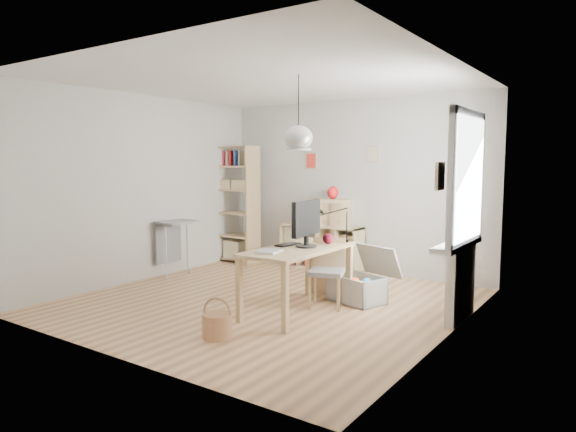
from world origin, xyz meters
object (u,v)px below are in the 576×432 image
Objects in this scene: cube_shelf at (321,250)px; monitor at (306,221)px; desk at (298,256)px; chair at (327,268)px; storage_chest at (361,284)px; tall_bookshelf at (235,199)px; drawer_chest at (328,212)px.

cube_shelf is 2.25× the size of monitor.
chair is (0.16, 0.40, -0.19)m from desk.
storage_chest is (1.43, -1.42, -0.08)m from cube_shelf.
monitor reaches higher than cube_shelf.
tall_bookshelf reaches higher than cube_shelf.
desk is 1.70× the size of storage_chest.
tall_bookshelf is 2.26× the size of storage_chest.
chair reaches higher than storage_chest.
cube_shelf is 2.50m from monitor.
chair is 0.54m from storage_chest.
cube_shelf is at bearing 102.72° from chair.
desk is 1.84× the size of chair.
tall_bookshelf reaches higher than chair.
tall_bookshelf is at bearing 142.99° from desk.
drawer_chest is at bearing 150.69° from storage_chest.
drawer_chest is at bearing 111.78° from desk.
monitor is at bearing -86.66° from drawer_chest.
monitor reaches higher than desk.
chair is at bearing -103.27° from storage_chest.
desk is 0.75× the size of tall_bookshelf.
desk is 2.37m from drawer_chest.
desk is 3.27m from tall_bookshelf.
monitor is (-0.36, -0.71, 0.83)m from storage_chest.
monitor is (0.05, 0.10, 0.40)m from desk.
desk is at bearing -131.72° from chair.
cube_shelf is 2.19m from chair.
tall_bookshelf reaches higher than desk.
drawer_chest is (-1.03, 1.79, 0.47)m from chair.
storage_chest is 1.42× the size of monitor.
drawer_chest is (1.71, 0.24, -0.16)m from tall_bookshelf.
monitor is at bearing -98.80° from storage_chest.
monitor is (-0.11, -0.30, 0.59)m from chair.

